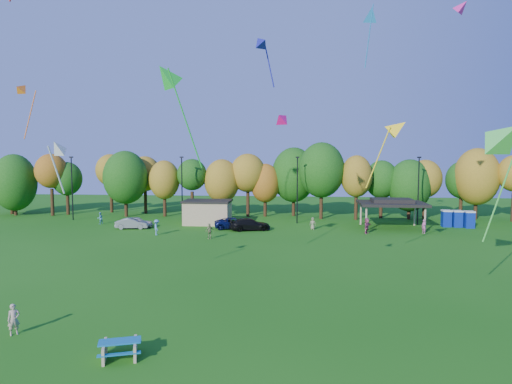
# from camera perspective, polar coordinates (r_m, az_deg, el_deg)

# --- Properties ---
(ground) EXTENTS (160.00, 160.00, 0.00)m
(ground) POSITION_cam_1_polar(r_m,az_deg,el_deg) (24.02, -0.47, -18.28)
(ground) COLOR #19600F
(ground) RESTS_ON ground
(tree_line) EXTENTS (93.57, 10.55, 11.15)m
(tree_line) POSITION_cam_1_polar(r_m,az_deg,el_deg) (67.67, 2.65, 1.78)
(tree_line) COLOR black
(tree_line) RESTS_ON ground
(lamp_posts) EXTENTS (64.50, 0.25, 9.09)m
(lamp_posts) POSITION_cam_1_polar(r_m,az_deg,el_deg) (62.15, 5.18, 0.57)
(lamp_posts) COLOR black
(lamp_posts) RESTS_ON ground
(utility_building) EXTENTS (6.30, 4.30, 3.25)m
(utility_building) POSITION_cam_1_polar(r_m,az_deg,el_deg) (61.72, -6.07, -2.51)
(utility_building) COLOR tan
(utility_building) RESTS_ON ground
(pavilion) EXTENTS (8.20, 6.20, 3.77)m
(pavilion) POSITION_cam_1_polar(r_m,az_deg,el_deg) (60.45, 16.60, -1.32)
(pavilion) COLOR tan
(pavilion) RESTS_ON ground
(porta_potties) EXTENTS (3.75, 1.90, 2.18)m
(porta_potties) POSITION_cam_1_polar(r_m,az_deg,el_deg) (64.32, 23.89, -3.08)
(porta_potties) COLOR navy
(porta_potties) RESTS_ON ground
(picnic_table) EXTENTS (2.29, 2.09, 0.82)m
(picnic_table) POSITION_cam_1_polar(r_m,az_deg,el_deg) (23.10, -16.65, -18.16)
(picnic_table) COLOR tan
(picnic_table) RESTS_ON ground
(kite_flyer) EXTENTS (0.71, 0.69, 1.64)m
(kite_flyer) POSITION_cam_1_polar(r_m,az_deg,el_deg) (27.65, -28.02, -13.89)
(kite_flyer) COLOR tan
(kite_flyer) RESTS_ON ground
(car_a) EXTENTS (4.44, 2.48, 1.43)m
(car_a) POSITION_cam_1_polar(r_m,az_deg,el_deg) (60.47, -14.76, -3.67)
(car_a) COLOR #BDBDBD
(car_a) RESTS_ON ground
(car_b) EXTENTS (4.26, 2.03, 1.35)m
(car_b) POSITION_cam_1_polar(r_m,az_deg,el_deg) (59.77, -15.22, -3.82)
(car_b) COLOR gray
(car_b) RESTS_ON ground
(car_c) EXTENTS (5.38, 3.22, 1.40)m
(car_c) POSITION_cam_1_polar(r_m,az_deg,el_deg) (57.75, -2.72, -3.93)
(car_c) COLOR #0B1244
(car_c) RESTS_ON ground
(car_d) EXTENTS (5.51, 3.46, 1.49)m
(car_d) POSITION_cam_1_polar(r_m,az_deg,el_deg) (56.51, -0.80, -4.07)
(car_d) COLOR black
(car_d) RESTS_ON ground
(far_person_0) EXTENTS (1.27, 1.79, 1.86)m
(far_person_0) POSITION_cam_1_polar(r_m,az_deg,el_deg) (55.90, 13.68, -4.11)
(far_person_0) COLOR #A44469
(far_person_0) RESTS_ON ground
(far_person_1) EXTENTS (1.08, 1.35, 1.82)m
(far_person_1) POSITION_cam_1_polar(r_m,az_deg,el_deg) (54.47, -12.32, -4.33)
(far_person_1) COLOR #5488BA
(far_person_1) RESTS_ON ground
(far_person_2) EXTENTS (0.91, 0.97, 1.59)m
(far_person_2) POSITION_cam_1_polar(r_m,az_deg,el_deg) (65.05, -18.91, -3.12)
(far_person_2) COLOR #57A3C0
(far_person_2) RESTS_ON ground
(far_person_3) EXTENTS (0.81, 0.58, 1.53)m
(far_person_3) POSITION_cam_1_polar(r_m,az_deg,el_deg) (57.60, 7.10, -3.92)
(far_person_3) COLOR #7F8359
(far_person_3) RESTS_ON ground
(far_person_4) EXTENTS (0.66, 0.73, 1.68)m
(far_person_4) POSITION_cam_1_polar(r_m,az_deg,el_deg) (57.88, 20.24, -4.06)
(far_person_4) COLOR #C55D97
(far_person_4) RESTS_ON ground
(far_person_5) EXTENTS (1.07, 0.90, 1.72)m
(far_person_5) POSITION_cam_1_polar(r_m,az_deg,el_deg) (51.11, -5.81, -4.90)
(far_person_5) COLOR olive
(far_person_5) RESTS_ON ground
(kite_1) EXTENTS (1.36, 3.20, 5.36)m
(kite_1) POSITION_cam_1_polar(r_m,az_deg,el_deg) (47.87, -27.11, 11.35)
(kite_1) COLOR orange
(kite_2) EXTENTS (2.19, 2.56, 4.50)m
(kite_2) POSITION_cam_1_polar(r_m,az_deg,el_deg) (40.10, 0.53, 18.18)
(kite_2) COLOR navy
(kite_4) EXTENTS (2.06, 4.08, 6.64)m
(kite_4) POSITION_cam_1_polar(r_m,az_deg,el_deg) (50.97, 14.11, 20.75)
(kite_4) COLOR #2182D3
(kite_8) EXTENTS (3.49, 1.73, 5.64)m
(kite_8) POSITION_cam_1_polar(r_m,az_deg,el_deg) (36.70, 17.33, 7.58)
(kite_8) COLOR yellow
(kite_10) EXTENTS (1.90, 1.79, 1.52)m
(kite_10) POSITION_cam_1_polar(r_m,az_deg,el_deg) (43.51, 24.37, 20.37)
(kite_10) COLOR #DC248B
(kite_12) EXTENTS (1.20, 1.30, 1.07)m
(kite_12) POSITION_cam_1_polar(r_m,az_deg,el_deg) (25.68, 3.46, 9.16)
(kite_12) COLOR #CA0B67
(kite_13) EXTENTS (3.48, 4.97, 8.05)m
(kite_13) POSITION_cam_1_polar(r_m,az_deg,el_deg) (32.16, 28.72, 6.08)
(kite_13) COLOR #4ED44B
(kite_14) EXTENTS (4.18, 3.61, 7.68)m
(kite_14) POSITION_cam_1_polar(r_m,az_deg,el_deg) (33.64, -11.10, 14.02)
(kite_14) COLOR green
(kite_15) EXTENTS (1.41, 2.19, 3.44)m
(kite_15) POSITION_cam_1_polar(r_m,az_deg,el_deg) (30.19, -23.53, 5.05)
(kite_15) COLOR silver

